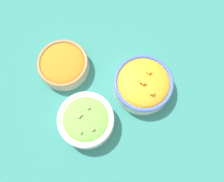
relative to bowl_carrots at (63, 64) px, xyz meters
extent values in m
plane|color=#337F75|center=(-0.18, -0.05, -0.03)|extent=(3.00, 3.00, 0.00)
cylinder|color=beige|center=(0.00, 0.00, -0.01)|extent=(0.17, 0.17, 0.04)
torus|color=#997A4C|center=(0.00, 0.00, 0.01)|extent=(0.17, 0.17, 0.01)
ellipsoid|color=orange|center=(0.00, 0.00, 0.01)|extent=(0.14, 0.14, 0.02)
cylinder|color=white|center=(-0.19, 0.07, 0.00)|extent=(0.17, 0.17, 0.05)
torus|color=silver|center=(-0.19, 0.07, 0.02)|extent=(0.17, 0.17, 0.01)
ellipsoid|color=#7ABC4C|center=(-0.19, 0.07, 0.02)|extent=(0.14, 0.14, 0.03)
ellipsoid|color=#99D166|center=(-0.18, 0.08, 0.04)|extent=(0.01, 0.01, 0.01)
ellipsoid|color=#99D166|center=(-0.23, 0.07, 0.04)|extent=(0.01, 0.01, 0.01)
ellipsoid|color=#99D166|center=(-0.21, 0.10, 0.04)|extent=(0.01, 0.01, 0.01)
ellipsoid|color=#99D166|center=(-0.17, 0.04, 0.04)|extent=(0.01, 0.01, 0.01)
ellipsoid|color=#99D166|center=(-0.17, 0.07, 0.04)|extent=(0.01, 0.01, 0.01)
cylinder|color=silver|center=(-0.23, -0.14, -0.01)|extent=(0.19, 0.19, 0.05)
torus|color=#4766B7|center=(-0.23, -0.14, 0.02)|extent=(0.19, 0.19, 0.01)
ellipsoid|color=orange|center=(-0.23, -0.14, 0.02)|extent=(0.16, 0.16, 0.04)
cube|color=#F4A828|center=(-0.27, -0.13, 0.04)|extent=(0.02, 0.02, 0.01)
cube|color=#F4A828|center=(-0.23, -0.13, 0.05)|extent=(0.01, 0.01, 0.01)
cube|color=#F4A828|center=(-0.22, -0.13, 0.05)|extent=(0.01, 0.01, 0.01)
cube|color=#F4A828|center=(-0.22, -0.17, 0.04)|extent=(0.01, 0.01, 0.01)
camera|label=1|loc=(-0.34, 0.10, 0.76)|focal=40.00mm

